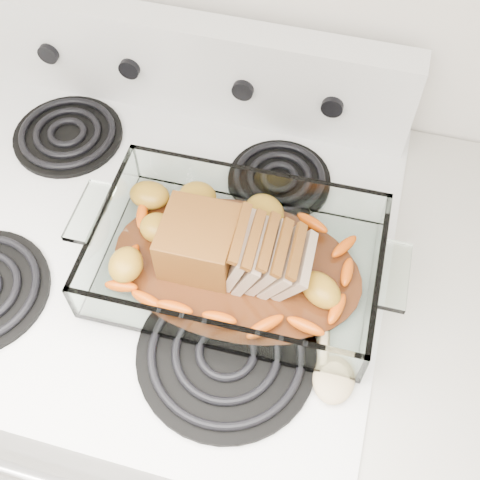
% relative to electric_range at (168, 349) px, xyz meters
% --- Properties ---
extents(electric_range, '(0.78, 0.70, 1.12)m').
position_rel_electric_range_xyz_m(electric_range, '(0.00, 0.00, 0.00)').
color(electric_range, white).
rests_on(electric_range, ground).
extents(counter_right, '(0.58, 0.68, 0.93)m').
position_rel_electric_range_xyz_m(counter_right, '(0.66, -0.00, -0.02)').
color(counter_right, silver).
rests_on(counter_right, ground).
extents(baking_dish, '(0.41, 0.27, 0.08)m').
position_rel_electric_range_xyz_m(baking_dish, '(0.17, -0.03, 0.48)').
color(baking_dish, white).
rests_on(baking_dish, electric_range).
extents(pork_roast, '(0.22, 0.10, 0.09)m').
position_rel_electric_range_xyz_m(pork_roast, '(0.15, -0.03, 0.51)').
color(pork_roast, brown).
rests_on(pork_roast, baking_dish).
extents(roast_vegetables, '(0.34, 0.18, 0.04)m').
position_rel_electric_range_xyz_m(roast_vegetables, '(0.16, 0.01, 0.49)').
color(roast_vegetables, '#F15603').
rests_on(roast_vegetables, baking_dish).
extents(wooden_spoon, '(0.09, 0.26, 0.02)m').
position_rel_electric_range_xyz_m(wooden_spoon, '(0.32, -0.11, 0.46)').
color(wooden_spoon, tan).
rests_on(wooden_spoon, electric_range).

